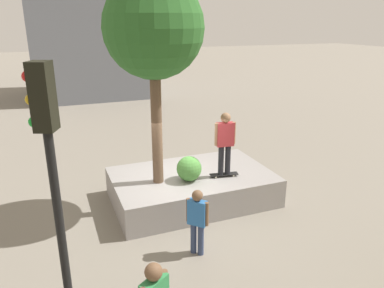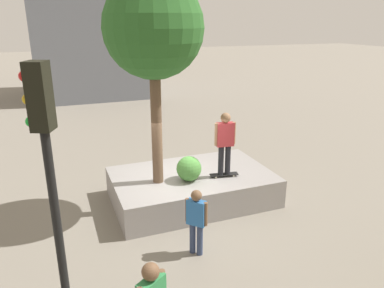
# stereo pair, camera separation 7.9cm
# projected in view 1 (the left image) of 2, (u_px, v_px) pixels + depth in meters

# --- Properties ---
(ground_plane) EXTENTS (120.00, 120.00, 0.00)m
(ground_plane) POSITION_uv_depth(u_px,v_px,m) (181.00, 207.00, 10.32)
(ground_plane) COLOR gray
(planter_ledge) EXTENTS (4.48, 2.83, 0.82)m
(planter_ledge) POSITION_uv_depth(u_px,v_px,m) (192.00, 187.00, 10.62)
(planter_ledge) COLOR gray
(planter_ledge) RESTS_ON ground
(plaza_tree) EXTENTS (2.45, 2.45, 5.22)m
(plaza_tree) POSITION_uv_depth(u_px,v_px,m) (154.00, 30.00, 8.73)
(plaza_tree) COLOR brown
(plaza_tree) RESTS_ON planter_ledge
(boxwood_shrub) EXTENTS (0.68, 0.68, 0.68)m
(boxwood_shrub) POSITION_uv_depth(u_px,v_px,m) (189.00, 169.00, 9.97)
(boxwood_shrub) COLOR #4C8C3D
(boxwood_shrub) RESTS_ON planter_ledge
(skateboard) EXTENTS (0.82, 0.34, 0.07)m
(skateboard) POSITION_uv_depth(u_px,v_px,m) (224.00, 174.00, 10.31)
(skateboard) COLOR black
(skateboard) RESTS_ON planter_ledge
(skateboarder) EXTENTS (0.60, 0.27, 1.76)m
(skateboarder) POSITION_uv_depth(u_px,v_px,m) (225.00, 139.00, 9.98)
(skateboarder) COLOR black
(skateboarder) RESTS_ON skateboard
(traffic_light_corner) EXTENTS (0.37, 0.35, 4.53)m
(traffic_light_corner) POSITION_uv_depth(u_px,v_px,m) (52.00, 174.00, 4.76)
(traffic_light_corner) COLOR black
(traffic_light_corner) RESTS_ON ground
(bystander_watching) EXTENTS (0.42, 0.43, 1.56)m
(bystander_watching) POSITION_uv_depth(u_px,v_px,m) (197.00, 218.00, 7.99)
(bystander_watching) COLOR navy
(bystander_watching) RESTS_ON ground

